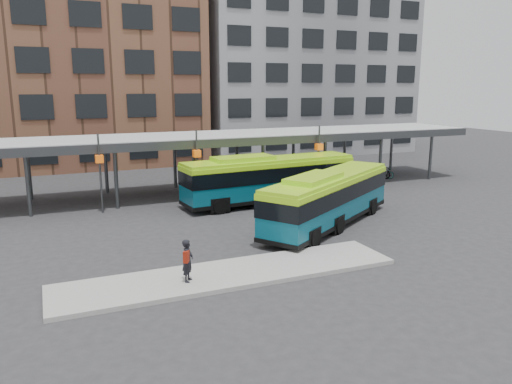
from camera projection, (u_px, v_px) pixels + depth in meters
name	position (u px, v px, depth m)	size (l,w,h in m)	color
ground	(312.00, 239.00, 25.02)	(120.00, 120.00, 0.00)	#28282B
boarding_island	(230.00, 274.00, 20.17)	(14.00, 3.00, 0.18)	gray
canopy	(223.00, 138.00, 35.73)	(40.00, 6.53, 4.80)	#999B9E
building_brick	(56.00, 49.00, 47.56)	(26.00, 14.00, 22.00)	brown
building_grey	(297.00, 64.00, 57.86)	(24.00, 14.00, 20.00)	slate
bus_front	(329.00, 197.00, 27.14)	(10.66, 8.07, 3.08)	#08485C
bus_rear	(269.00, 178.00, 32.46)	(11.83, 3.41, 3.22)	#08485C
pedestrian	(188.00, 260.00, 19.03)	(0.66, 0.73, 1.66)	black
bike_rack	(373.00, 174.00, 40.62)	(4.35, 1.52, 1.06)	slate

